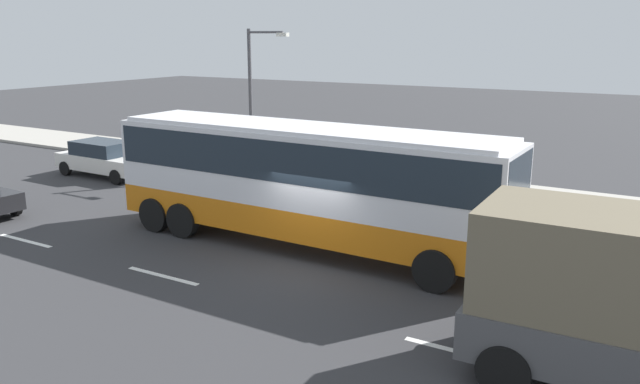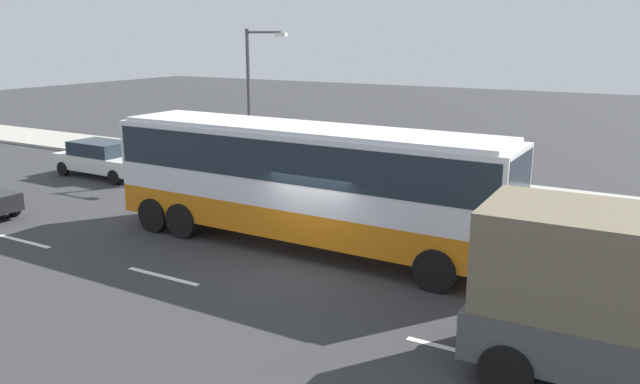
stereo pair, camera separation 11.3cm
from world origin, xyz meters
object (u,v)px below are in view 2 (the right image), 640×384
object	(u,v)px
street_lamp	(253,90)
car_white_minivan	(102,158)
coach_bus	(303,173)
pedestrian_near_curb	(381,159)
pedestrian_at_crossing	(323,149)

from	to	relation	value
street_lamp	car_white_minivan	bearing A→B (deg)	-148.16
coach_bus	street_lamp	size ratio (longest dim) A/B	1.97
car_white_minivan	pedestrian_near_curb	distance (m)	12.39
car_white_minivan	street_lamp	bearing A→B (deg)	33.22
car_white_minivan	pedestrian_at_crossing	bearing A→B (deg)	33.96
coach_bus	pedestrian_near_curb	size ratio (longest dim) A/B	7.16
car_white_minivan	pedestrian_near_curb	world-z (taller)	pedestrian_near_curb
pedestrian_near_curb	pedestrian_at_crossing	size ratio (longest dim) A/B	0.97
coach_bus	car_white_minivan	bearing A→B (deg)	164.52
coach_bus	car_white_minivan	world-z (taller)	coach_bus
coach_bus	pedestrian_near_curb	bearing A→B (deg)	99.34
coach_bus	car_white_minivan	xyz separation A→B (m)	(-12.78, 3.72, -1.42)
pedestrian_at_crossing	street_lamp	distance (m)	4.04
car_white_minivan	pedestrian_at_crossing	size ratio (longest dim) A/B	2.65
pedestrian_at_crossing	street_lamp	bearing A→B (deg)	149.99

